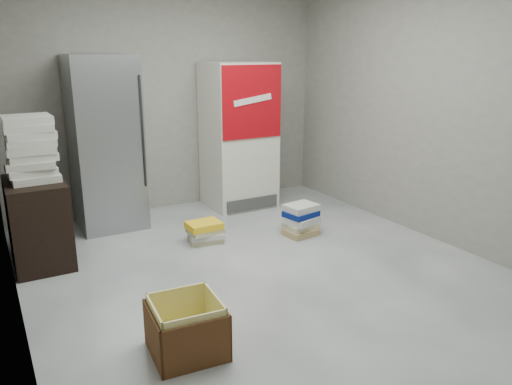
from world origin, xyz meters
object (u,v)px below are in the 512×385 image
Objects in this scene: coke_cooler at (239,135)px; cardboard_box at (187,331)px; wood_shelf at (38,222)px; phonebook_stack_main at (301,220)px; steel_fridge at (105,143)px.

cardboard_box is (-1.83, -2.78, -0.75)m from coke_cooler.
wood_shelf reaches higher than phonebook_stack_main.
wood_shelf is 2.63m from phonebook_stack_main.
phonebook_stack_main is 0.79× the size of cardboard_box.
steel_fridge is at bearing 90.67° from cardboard_box.
steel_fridge is at bearing 128.36° from phonebook_stack_main.
cardboard_box reaches higher than phonebook_stack_main.
cardboard_box is (0.65, -2.05, -0.25)m from wood_shelf.
wood_shelf is at bearing 152.82° from phonebook_stack_main.
cardboard_box is (-0.18, -2.78, -0.80)m from steel_fridge.
steel_fridge is at bearing 179.82° from coke_cooler.
steel_fridge is 1.23m from wood_shelf.
steel_fridge is at bearing 41.31° from wood_shelf.
phonebook_stack_main is (2.55, -0.60, -0.23)m from wood_shelf.
coke_cooler is 2.63m from wood_shelf.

